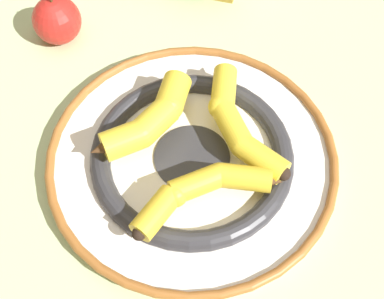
{
  "coord_description": "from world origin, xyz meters",
  "views": [
    {
      "loc": [
        -0.14,
        0.37,
        0.62
      ],
      "look_at": [
        0.01,
        0.04,
        0.04
      ],
      "focal_mm": 50.0,
      "sensor_mm": 36.0,
      "label": 1
    }
  ],
  "objects_px": {
    "decorative_bowl": "(192,158)",
    "banana_b": "(237,122)",
    "banana_a": "(149,120)",
    "apple": "(57,20)",
    "banana_c": "(202,190)"
  },
  "relations": [
    {
      "from": "banana_c",
      "to": "apple",
      "type": "height_order",
      "value": "apple"
    },
    {
      "from": "decorative_bowl",
      "to": "banana_a",
      "type": "distance_m",
      "value": 0.08
    },
    {
      "from": "banana_b",
      "to": "banana_c",
      "type": "bearing_deg",
      "value": -47.22
    },
    {
      "from": "decorative_bowl",
      "to": "banana_b",
      "type": "distance_m",
      "value": 0.08
    },
    {
      "from": "decorative_bowl",
      "to": "banana_b",
      "type": "height_order",
      "value": "banana_b"
    },
    {
      "from": "banana_b",
      "to": "banana_c",
      "type": "distance_m",
      "value": 0.11
    },
    {
      "from": "apple",
      "to": "banana_c",
      "type": "bearing_deg",
      "value": 150.02
    },
    {
      "from": "apple",
      "to": "banana_b",
      "type": "bearing_deg",
      "value": 166.97
    },
    {
      "from": "banana_a",
      "to": "apple",
      "type": "xyz_separation_m",
      "value": [
        0.22,
        -0.12,
        -0.02
      ]
    },
    {
      "from": "banana_b",
      "to": "apple",
      "type": "distance_m",
      "value": 0.33
    },
    {
      "from": "decorative_bowl",
      "to": "banana_b",
      "type": "xyz_separation_m",
      "value": [
        -0.04,
        -0.05,
        0.04
      ]
    },
    {
      "from": "banana_a",
      "to": "banana_b",
      "type": "height_order",
      "value": "banana_a"
    },
    {
      "from": "banana_c",
      "to": "decorative_bowl",
      "type": "bearing_deg",
      "value": -103.56
    },
    {
      "from": "banana_a",
      "to": "apple",
      "type": "height_order",
      "value": "apple"
    },
    {
      "from": "banana_a",
      "to": "banana_b",
      "type": "xyz_separation_m",
      "value": [
        -0.1,
        -0.05,
        -0.0
      ]
    }
  ]
}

